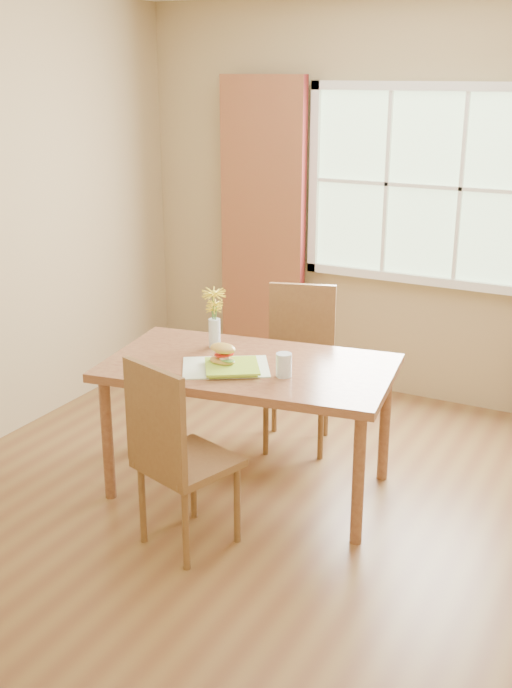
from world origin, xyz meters
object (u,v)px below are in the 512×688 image
Objects in this scene: chair_far at (299,359)px; flower_vase at (214,312)px; croissant_sandwich at (223,354)px; water_glass at (284,366)px; chair_near at (174,449)px; dining_table at (249,377)px.

flower_vase reaches higher than chair_far.
croissant_sandwich reaches higher than water_glass.
chair_far is 5.96× the size of croissant_sandwich.
chair_near reaches higher than water_glass.
croissant_sandwich is at bearing -173.89° from water_glass.
water_glass is (0.24, -0.08, 0.13)m from dining_table.
chair_far is 2.90× the size of flower_vase.
flower_vase is at bearing 135.92° from croissant_sandwich.
water_glass is at bearing -22.74° from flower_vase.
dining_table is 0.29m from water_glass.
water_glass is at bearing -27.03° from dining_table.
croissant_sandwich is at bearing -137.54° from dining_table.
croissant_sandwich is (-0.07, 0.58, 0.28)m from chair_near.
chair_far reaches higher than dining_table.
dining_table is at bearing 105.22° from chair_near.
water_glass is at bearing 83.80° from chair_near.
croissant_sandwich is (-0.09, -0.12, 0.15)m from dining_table.
chair_near is 2.87× the size of flower_vase.
flower_vase is (-0.27, -0.55, 0.41)m from chair_far.
chair_far is 0.87m from croissant_sandwich.
croissant_sandwich is 0.34m from water_glass.
chair_near is 7.96× the size of water_glass.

